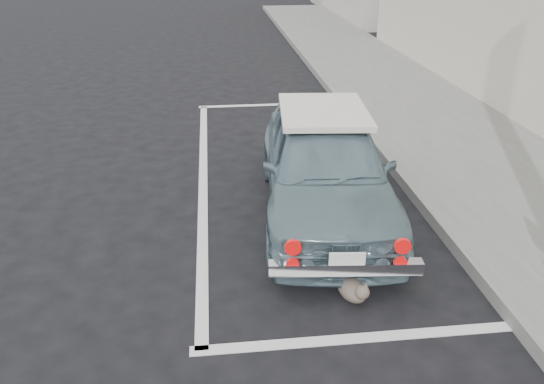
{
  "coord_description": "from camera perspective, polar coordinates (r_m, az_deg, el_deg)",
  "views": [
    {
      "loc": [
        -0.7,
        -3.93,
        3.12
      ],
      "look_at": [
        -0.15,
        0.92,
        0.75
      ],
      "focal_mm": 35.0,
      "sensor_mm": 36.0,
      "label": 1
    }
  ],
  "objects": [
    {
      "name": "pline_rear",
      "position": [
        4.79,
        10.02,
        -15.18
      ],
      "size": [
        3.0,
        0.12,
        0.01
      ],
      "primitive_type": "cube",
      "color": "silver",
      "rests_on": "ground"
    },
    {
      "name": "ground",
      "position": [
        5.07,
        2.9,
        -12.13
      ],
      "size": [
        80.0,
        80.0,
        0.0
      ],
      "primitive_type": "plane",
      "color": "black",
      "rests_on": "ground"
    },
    {
      "name": "cat",
      "position": [
        5.12,
        8.73,
        -10.29
      ],
      "size": [
        0.33,
        0.49,
        0.27
      ],
      "rotation": [
        0.0,
        0.0,
        0.35
      ],
      "color": "brown",
      "rests_on": "ground"
    },
    {
      "name": "retro_coupe",
      "position": [
        6.39,
        5.71,
        2.92
      ],
      "size": [
        1.82,
        3.82,
        1.26
      ],
      "rotation": [
        0.0,
        0.0,
        -0.09
      ],
      "color": "slate",
      "rests_on": "ground"
    },
    {
      "name": "pline_side",
      "position": [
        7.6,
        -7.42,
        1.48
      ],
      "size": [
        0.12,
        7.0,
        0.01
      ],
      "primitive_type": "cube",
      "color": "silver",
      "rests_on": "ground"
    },
    {
      "name": "pline_front",
      "position": [
        10.95,
        0.08,
        9.38
      ],
      "size": [
        3.0,
        0.12,
        0.01
      ],
      "primitive_type": "cube",
      "color": "silver",
      "rests_on": "ground"
    },
    {
      "name": "sidewalk",
      "position": [
        7.73,
        24.51,
        0.21
      ],
      "size": [
        2.8,
        40.0,
        0.15
      ],
      "primitive_type": "cube",
      "color": "slate",
      "rests_on": "ground"
    }
  ]
}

